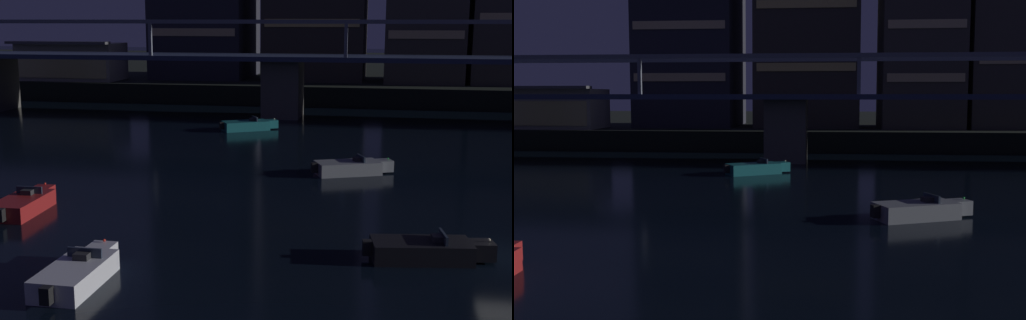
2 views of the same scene
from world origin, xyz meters
The scene contains 8 objects.
far_riverbank centered at (0.00, 87.27, 1.10)m, with size 240.00×80.00×2.20m, color black.
river_bridge centered at (0.00, 39.26, 4.32)m, with size 99.12×6.40×9.38m.
waterfront_pavilion centered at (-43.20, 51.17, 4.44)m, with size 12.40×7.40×4.70m.
speedboat_near_left centered at (-17.18, 30.37, 0.41)m, with size 4.86×3.61×1.16m.
speedboat_near_center centered at (-3.46, -1.02, 0.41)m, with size 5.23×2.37×1.16m.
speedboat_near_right centered at (-16.01, -6.04, 0.41)m, with size 1.81×5.19×1.16m.
speedboat_mid_left centered at (-22.85, 2.51, 0.41)m, with size 1.97×5.21×1.16m.
speedboat_mid_center centered at (-7.37, 14.41, 0.41)m, with size 5.04×3.19×1.16m.
Camera 1 is at (-5.06, -28.55, 9.48)m, focal length 49.32 mm.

